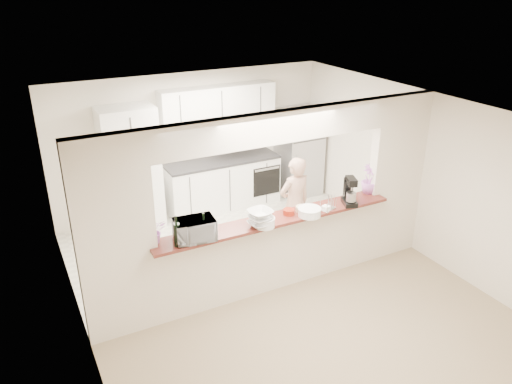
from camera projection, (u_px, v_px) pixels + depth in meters
floor at (273, 286)px, 6.98m from camera, size 6.00×6.00×0.00m
tile_overlay at (227, 238)px, 8.24m from camera, size 5.00×2.90×0.01m
partition at (275, 189)px, 6.39m from camera, size 5.00×0.15×2.50m
bar_counter at (274, 251)px, 6.75m from camera, size 3.40×0.38×1.09m
kitchen_cabinets at (189, 163)px, 8.72m from camera, size 3.15×0.62×2.25m
refrigerator at (299, 152)px, 9.66m from camera, size 0.75×0.70×1.70m
flower_left at (154, 231)px, 5.85m from camera, size 0.28×0.25×0.30m
wine_bottle_a at (204, 229)px, 5.92m from camera, size 0.07×0.07×0.35m
wine_bottle_b at (177, 234)px, 5.77m from camera, size 0.08×0.08×0.39m
toaster_oven at (195, 230)px, 5.92m from camera, size 0.51×0.37×0.27m
serving_bowls at (260, 219)px, 6.23m from camera, size 0.34×0.34×0.22m
plate_stack_a at (265, 222)px, 6.26m from camera, size 0.27×0.27×0.12m
plate_stack_b at (309, 212)px, 6.55m from camera, size 0.31×0.31×0.11m
red_bowl at (289, 212)px, 6.59m from camera, size 0.15×0.15×0.07m
tan_bowl at (302, 209)px, 6.67m from camera, size 0.16×0.16×0.07m
utensil_caddy at (328, 204)px, 6.70m from camera, size 0.26×0.20×0.21m
stand_mixer at (350, 192)px, 6.83m from camera, size 0.25×0.31×0.40m
flower_right at (370, 179)px, 7.18m from camera, size 0.26×0.26×0.42m
person at (294, 205)px, 7.67m from camera, size 0.58×0.40×1.52m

